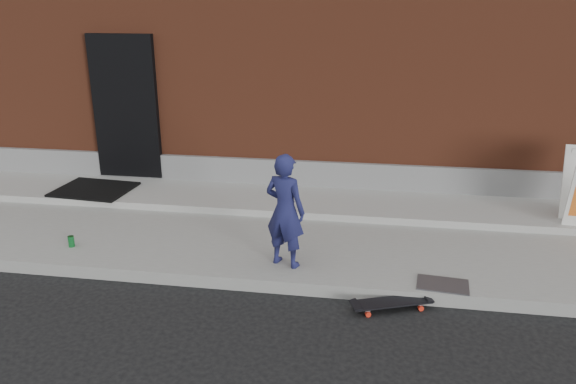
# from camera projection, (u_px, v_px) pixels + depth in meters

# --- Properties ---
(ground) EXTENTS (80.00, 80.00, 0.00)m
(ground) POSITION_uv_depth(u_px,v_px,m) (247.00, 292.00, 6.16)
(ground) COLOR black
(ground) RESTS_ON ground
(sidewalk) EXTENTS (20.00, 3.00, 0.15)m
(sidewalk) POSITION_uv_depth(u_px,v_px,m) (272.00, 231.00, 7.53)
(sidewalk) COLOR gray
(sidewalk) RESTS_ON ground
(apron) EXTENTS (20.00, 1.20, 0.10)m
(apron) POSITION_uv_depth(u_px,v_px,m) (283.00, 200.00, 8.33)
(apron) COLOR gray
(apron) RESTS_ON sidewalk
(building) EXTENTS (20.00, 8.10, 5.00)m
(building) POSITION_uv_depth(u_px,v_px,m) (318.00, 24.00, 11.84)
(building) COLOR brown
(building) RESTS_ON ground
(child) EXTENTS (0.56, 0.46, 1.32)m
(child) POSITION_uv_depth(u_px,v_px,m) (285.00, 211.00, 6.24)
(child) COLOR #1B1D4B
(child) RESTS_ON sidewalk
(skateboard) EXTENTS (0.85, 0.49, 0.09)m
(skateboard) POSITION_uv_depth(u_px,v_px,m) (392.00, 303.00, 5.79)
(skateboard) COLOR red
(skateboard) RESTS_ON ground
(soda_can) EXTENTS (0.09, 0.09, 0.14)m
(soda_can) POSITION_uv_depth(u_px,v_px,m) (71.00, 241.00, 6.88)
(soda_can) COLOR #1B8B39
(soda_can) RESTS_ON sidewalk
(doormat) EXTENTS (1.17, 0.98, 0.03)m
(doormat) POSITION_uv_depth(u_px,v_px,m) (94.00, 189.00, 8.58)
(doormat) COLOR black
(doormat) RESTS_ON apron
(utility_plate) EXTENTS (0.57, 0.40, 0.02)m
(utility_plate) POSITION_uv_depth(u_px,v_px,m) (443.00, 285.00, 5.98)
(utility_plate) COLOR #525156
(utility_plate) RESTS_ON sidewalk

